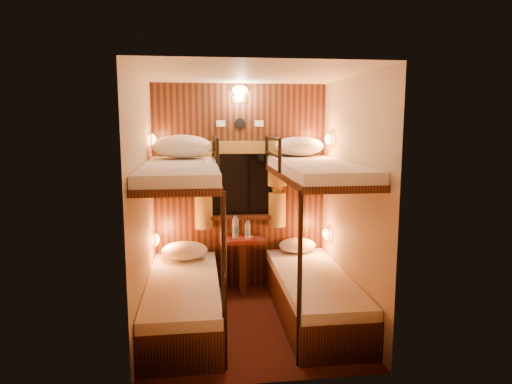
{
  "coord_description": "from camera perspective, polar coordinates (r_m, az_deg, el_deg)",
  "views": [
    {
      "loc": [
        -0.48,
        -4.23,
        1.97
      ],
      "look_at": [
        0.07,
        0.15,
        1.29
      ],
      "focal_mm": 32.0,
      "sensor_mm": 36.0,
      "label": 1
    }
  ],
  "objects": [
    {
      "name": "sachet_a",
      "position": [
        5.31,
        -0.85,
        -5.58
      ],
      "size": [
        0.1,
        0.09,
        0.01
      ],
      "primitive_type": "cube",
      "rotation": [
        0.0,
        0.0,
        -0.33
      ],
      "color": "silver",
      "rests_on": "table"
    },
    {
      "name": "wall_right",
      "position": [
        4.54,
        11.9,
        -1.17
      ],
      "size": [
        0.0,
        2.4,
        2.4
      ],
      "primitive_type": "plane",
      "rotation": [
        1.57,
        0.0,
        -1.57
      ],
      "color": "#C6B293",
      "rests_on": "floor"
    },
    {
      "name": "pillow_lower_left",
      "position": [
        5.15,
        -8.91,
        -7.25
      ],
      "size": [
        0.51,
        0.36,
        0.2
      ],
      "primitive_type": "ellipsoid",
      "color": "silver",
      "rests_on": "bunk_left"
    },
    {
      "name": "back_panel",
      "position": [
        5.34,
        -1.99,
        0.48
      ],
      "size": [
        2.0,
        0.03,
        2.4
      ],
      "primitive_type": "cube",
      "color": "black",
      "rests_on": "floor"
    },
    {
      "name": "ceiling",
      "position": [
        4.27,
        -0.77,
        14.55
      ],
      "size": [
        2.1,
        2.1,
        0.0
      ],
      "primitive_type": "plane",
      "rotation": [
        3.14,
        0.0,
        0.0
      ],
      "color": "silver",
      "rests_on": "wall_back"
    },
    {
      "name": "bottle_right",
      "position": [
        5.19,
        -1.05,
        -4.93
      ],
      "size": [
        0.06,
        0.06,
        0.21
      ],
      "rotation": [
        0.0,
        0.0,
        -0.02
      ],
      "color": "#99BFE5",
      "rests_on": "table"
    },
    {
      "name": "wall_front",
      "position": [
        3.3,
        1.34,
        -4.7
      ],
      "size": [
        2.4,
        0.0,
        2.4
      ],
      "primitive_type": "plane",
      "rotation": [
        -1.57,
        0.0,
        0.0
      ],
      "color": "#C6B293",
      "rests_on": "floor"
    },
    {
      "name": "pillow_upper_right",
      "position": [
        5.18,
        5.4,
        5.72
      ],
      "size": [
        0.56,
        0.4,
        0.22
      ],
      "primitive_type": "ellipsoid",
      "color": "silver",
      "rests_on": "bunk_right"
    },
    {
      "name": "wall_left",
      "position": [
        4.33,
        -14.01,
        -1.74
      ],
      "size": [
        0.0,
        2.4,
        2.4
      ],
      "primitive_type": "plane",
      "rotation": [
        1.57,
        0.0,
        1.57
      ],
      "color": "#C6B293",
      "rests_on": "floor"
    },
    {
      "name": "reading_lamps",
      "position": [
        5.0,
        -1.64,
        0.38
      ],
      "size": [
        2.0,
        0.2,
        1.25
      ],
      "color": "orange",
      "rests_on": "wall_left"
    },
    {
      "name": "sachet_b",
      "position": [
        5.26,
        -0.76,
        -5.71
      ],
      "size": [
        0.09,
        0.07,
        0.01
      ],
      "primitive_type": "cube",
      "rotation": [
        0.0,
        0.0,
        0.32
      ],
      "color": "silver",
      "rests_on": "table"
    },
    {
      "name": "table",
      "position": [
        5.33,
        -1.76,
        -8.19
      ],
      "size": [
        0.5,
        0.34,
        0.66
      ],
      "color": "maroon",
      "rests_on": "floor"
    },
    {
      "name": "wall_back",
      "position": [
        5.35,
        -2.01,
        0.5
      ],
      "size": [
        2.4,
        0.0,
        2.4
      ],
      "primitive_type": "plane",
      "rotation": [
        1.57,
        0.0,
        0.0
      ],
      "color": "#C6B293",
      "rests_on": "floor"
    },
    {
      "name": "pillow_upper_left",
      "position": [
        4.9,
        -9.25,
        5.65
      ],
      "size": [
        0.63,
        0.45,
        0.25
      ],
      "primitive_type": "ellipsoid",
      "color": "silver",
      "rests_on": "bunk_left"
    },
    {
      "name": "floor",
      "position": [
        4.69,
        -0.7,
        -16.07
      ],
      "size": [
        2.1,
        2.1,
        0.0
      ],
      "primitive_type": "plane",
      "color": "#39130F",
      "rests_on": "ground"
    },
    {
      "name": "window",
      "position": [
        5.31,
        -1.96,
        0.23
      ],
      "size": [
        1.0,
        0.12,
        0.79
      ],
      "color": "black",
      "rests_on": "back_panel"
    },
    {
      "name": "bottle_left",
      "position": [
        5.22,
        -2.58,
        -4.6
      ],
      "size": [
        0.08,
        0.08,
        0.26
      ],
      "rotation": [
        0.0,
        0.0,
        -0.28
      ],
      "color": "#99BFE5",
      "rests_on": "table"
    },
    {
      "name": "bunk_right",
      "position": [
        4.66,
        7.22,
        -8.93
      ],
      "size": [
        0.72,
        1.9,
        1.82
      ],
      "color": "black",
      "rests_on": "floor"
    },
    {
      "name": "back_fixtures",
      "position": [
        5.26,
        -2.02,
        11.78
      ],
      "size": [
        0.54,
        0.09,
        0.48
      ],
      "color": "black",
      "rests_on": "back_panel"
    },
    {
      "name": "curtains",
      "position": [
        5.27,
        -1.93,
        1.07
      ],
      "size": [
        1.1,
        0.22,
        1.0
      ],
      "color": "olive",
      "rests_on": "back_panel"
    },
    {
      "name": "bunk_left",
      "position": [
        4.52,
        -9.11,
        -9.52
      ],
      "size": [
        0.72,
        1.9,
        1.82
      ],
      "color": "black",
      "rests_on": "floor"
    },
    {
      "name": "pillow_lower_right",
      "position": [
        5.39,
        5.19,
        -6.65
      ],
      "size": [
        0.43,
        0.31,
        0.17
      ],
      "primitive_type": "ellipsoid",
      "color": "silver",
      "rests_on": "bunk_right"
    }
  ]
}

